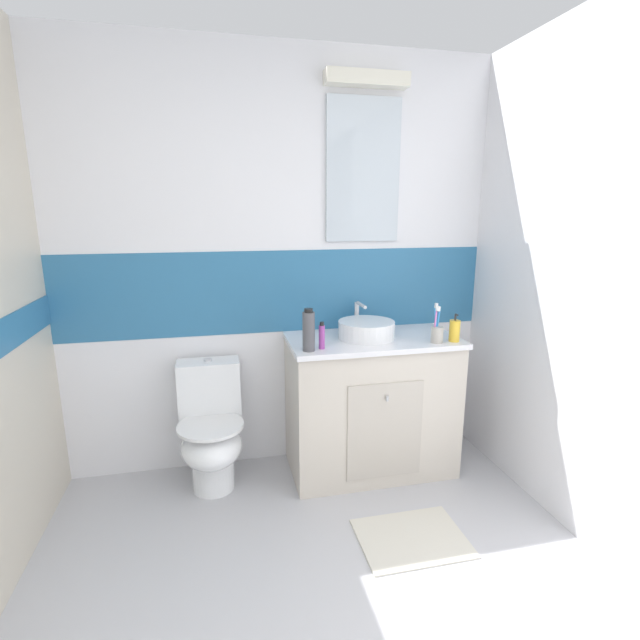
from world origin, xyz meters
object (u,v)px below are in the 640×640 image
at_px(toilet, 211,431).
at_px(toothpaste_tube_upright, 322,336).
at_px(soap_dispenser, 455,331).
at_px(sink_basin, 366,329).
at_px(shampoo_bottle_tall, 309,331).
at_px(toothbrush_cup, 437,332).

xyz_separation_m(toilet, toothpaste_tube_upright, (0.61, -0.17, 0.57)).
xyz_separation_m(soap_dispenser, toothpaste_tube_upright, (-0.78, 0.02, 0.01)).
bearing_deg(soap_dispenser, toilet, 172.09).
distance_m(sink_basin, toothpaste_tube_upright, 0.35).
distance_m(toilet, shampoo_bottle_tall, 0.84).
bearing_deg(toothbrush_cup, shampoo_bottle_tall, 179.79).
bearing_deg(soap_dispenser, toothpaste_tube_upright, 178.41).
bearing_deg(toilet, shampoo_bottle_tall, -19.64).
bearing_deg(toothpaste_tube_upright, toilet, 164.40).
height_order(toilet, toothbrush_cup, toothbrush_cup).
bearing_deg(toilet, sink_basin, -0.62).
bearing_deg(toothpaste_tube_upright, toothbrush_cup, -1.99).
xyz_separation_m(sink_basin, toothpaste_tube_upright, (-0.31, -0.16, 0.02)).
height_order(toothbrush_cup, toothpaste_tube_upright, toothbrush_cup).
distance_m(sink_basin, shampoo_bottle_tall, 0.43).
bearing_deg(toothbrush_cup, toothpaste_tube_upright, 178.01).
distance_m(toothbrush_cup, toothpaste_tube_upright, 0.67).
bearing_deg(sink_basin, toothbrush_cup, -27.17).
height_order(toothbrush_cup, soap_dispenser, toothbrush_cup).
bearing_deg(toothpaste_tube_upright, sink_basin, 27.86).
height_order(toilet, soap_dispenser, soap_dispenser).
relative_size(soap_dispenser, toothpaste_tube_upright, 1.09).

